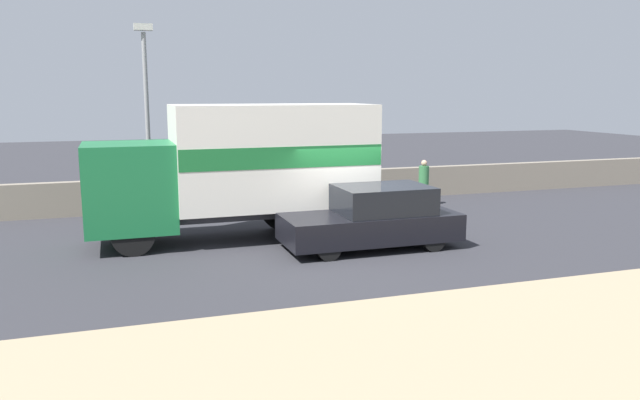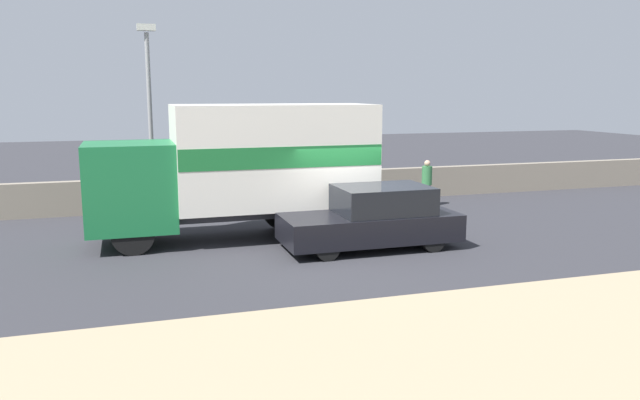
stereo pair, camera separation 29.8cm
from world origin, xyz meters
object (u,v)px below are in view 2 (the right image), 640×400
(street_lamp, at_px, (150,105))
(car_hatchback, at_px, (373,218))
(pedestrian, at_px, (427,183))
(box_truck, at_px, (247,165))

(street_lamp, distance_m, car_hatchback, 8.39)
(pedestrian, bearing_deg, box_truck, -157.35)
(street_lamp, bearing_deg, box_truck, -60.46)
(car_hatchback, distance_m, pedestrian, 6.29)
(street_lamp, relative_size, box_truck, 0.80)
(street_lamp, relative_size, pedestrian, 3.70)
(street_lamp, xyz_separation_m, pedestrian, (9.09, -1.18, -2.69))
(box_truck, xyz_separation_m, car_hatchback, (2.83, -2.02, -1.25))
(car_hatchback, xyz_separation_m, pedestrian, (3.98, 4.87, 0.07))
(box_truck, relative_size, car_hatchback, 1.68)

